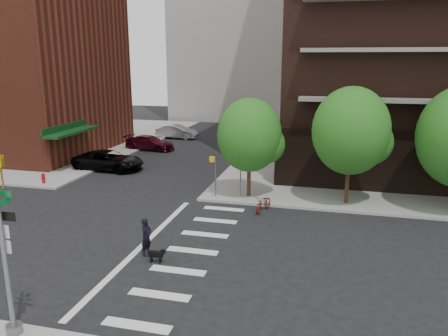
{
  "coord_description": "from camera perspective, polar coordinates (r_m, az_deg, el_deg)",
  "views": [
    {
      "loc": [
        8.91,
        -17.71,
        8.6
      ],
      "look_at": [
        3.0,
        6.0,
        2.5
      ],
      "focal_mm": 35.0,
      "sensor_mm": 36.0,
      "label": 1
    }
  ],
  "objects": [
    {
      "name": "fire_hydrant",
      "position": [
        33.05,
        -22.54,
        -1.17
      ],
      "size": [
        0.24,
        0.24,
        0.73
      ],
      "color": "#A50C0C",
      "rests_on": "sidewalk_nw"
    },
    {
      "name": "pedestrian_signal",
      "position": [
        27.31,
        -0.42,
        -0.28
      ],
      "size": [
        2.18,
        0.67,
        2.6
      ],
      "color": "slate",
      "rests_on": "sidewalk_ne"
    },
    {
      "name": "sidewalk_nw",
      "position": [
        53.73,
        -24.75,
        3.59
      ],
      "size": [
        31.0,
        33.0,
        0.15
      ],
      "primitive_type": "cube",
      "color": "gray",
      "rests_on": "ground"
    },
    {
      "name": "traffic_signal",
      "position": [
        15.07,
        -26.58,
        -10.61
      ],
      "size": [
        0.9,
        0.75,
        6.0
      ],
      "color": "slate",
      "rests_on": "sidewalk_s"
    },
    {
      "name": "scooter",
      "position": [
        25.44,
        5.19,
        -4.61
      ],
      "size": [
        1.16,
        2.0,
        1.0
      ],
      "primitive_type": "imported",
      "rotation": [
        0.0,
        0.0,
        -0.28
      ],
      "color": "maroon",
      "rests_on": "ground"
    },
    {
      "name": "crosswalk",
      "position": [
        20.8,
        -6.23,
        -10.48
      ],
      "size": [
        3.85,
        13.0,
        0.01
      ],
      "color": "silver",
      "rests_on": "ground"
    },
    {
      "name": "dog_walker",
      "position": [
        20.08,
        -10.11,
        -8.85
      ],
      "size": [
        0.7,
        0.53,
        1.74
      ],
      "primitive_type": "imported",
      "rotation": [
        0.0,
        0.0,
        1.38
      ],
      "color": "black",
      "rests_on": "ground"
    },
    {
      "name": "tree_b",
      "position": [
        26.55,
        16.23,
        4.67
      ],
      "size": [
        4.5,
        4.5,
        6.65
      ],
      "color": "#301E11",
      "rests_on": "sidewalk_ne"
    },
    {
      "name": "dog",
      "position": [
        19.49,
        -8.81,
        -11.06
      ],
      "size": [
        0.74,
        0.23,
        0.63
      ],
      "rotation": [
        0.0,
        0.0,
        0.04
      ],
      "color": "black",
      "rests_on": "ground"
    },
    {
      "name": "ground",
      "position": [
        21.61,
        -11.82,
        -9.75
      ],
      "size": [
        120.0,
        120.0,
        0.0
      ],
      "primitive_type": "plane",
      "color": "black",
      "rests_on": "ground"
    },
    {
      "name": "parking_meter",
      "position": [
        35.13,
        -27.21,
        -0.13
      ],
      "size": [
        0.1,
        0.08,
        1.32
      ],
      "color": "black",
      "rests_on": "sidewalk_nw"
    },
    {
      "name": "parked_car_black",
      "position": [
        35.92,
        -14.85,
        0.97
      ],
      "size": [
        2.78,
        5.7,
        1.56
      ],
      "primitive_type": "imported",
      "rotation": [
        0.0,
        0.0,
        1.54
      ],
      "color": "black",
      "rests_on": "ground"
    },
    {
      "name": "parked_car_maroon",
      "position": [
        43.12,
        -9.66,
        3.26
      ],
      "size": [
        2.4,
        5.02,
        1.41
      ],
      "primitive_type": "imported",
      "rotation": [
        0.0,
        0.0,
        1.48
      ],
      "color": "#420A17",
      "rests_on": "ground"
    },
    {
      "name": "tree_a",
      "position": [
        27.05,
        3.35,
        4.3
      ],
      "size": [
        4.0,
        4.0,
        5.9
      ],
      "color": "#301E11",
      "rests_on": "sidewalk_ne"
    },
    {
      "name": "parked_car_silver",
      "position": [
        49.03,
        -6.15,
        4.73
      ],
      "size": [
        1.77,
        4.67,
        1.52
      ],
      "primitive_type": "imported",
      "rotation": [
        0.0,
        0.0,
        1.54
      ],
      "color": "#A1A2A8",
      "rests_on": "ground"
    }
  ]
}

